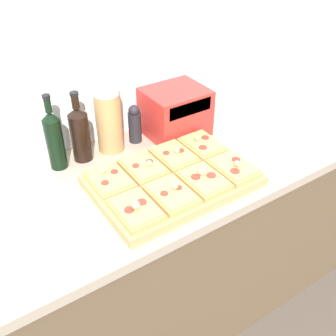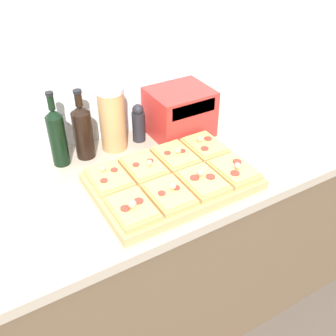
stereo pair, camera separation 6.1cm
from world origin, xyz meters
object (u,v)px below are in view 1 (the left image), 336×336
(cutting_board, at_px, (173,181))
(pepper_mill, at_px, (135,124))
(wine_bottle, at_px, (80,133))
(grain_jar_tall, at_px, (109,120))
(olive_oil_bottle, at_px, (54,139))
(toaster_oven, at_px, (175,112))

(cutting_board, height_order, pepper_mill, pepper_mill)
(wine_bottle, relative_size, pepper_mill, 1.71)
(grain_jar_tall, bearing_deg, pepper_mill, 0.00)
(cutting_board, bearing_deg, wine_bottle, 121.02)
(cutting_board, xyz_separation_m, olive_oil_bottle, (-0.30, 0.33, 0.10))
(cutting_board, bearing_deg, toaster_oven, 54.19)
(wine_bottle, bearing_deg, toaster_oven, -4.86)
(toaster_oven, bearing_deg, pepper_mill, 168.81)
(olive_oil_bottle, xyz_separation_m, wine_bottle, (0.10, 0.00, -0.01))
(pepper_mill, bearing_deg, olive_oil_bottle, 180.00)
(cutting_board, xyz_separation_m, toaster_oven, (0.21, 0.30, 0.08))
(toaster_oven, bearing_deg, grain_jar_tall, 173.09)
(cutting_board, distance_m, olive_oil_bottle, 0.46)
(wine_bottle, height_order, pepper_mill, wine_bottle)
(cutting_board, relative_size, olive_oil_bottle, 1.88)
(cutting_board, xyz_separation_m, wine_bottle, (-0.20, 0.33, 0.10))
(olive_oil_bottle, xyz_separation_m, toaster_oven, (0.51, -0.03, -0.02))
(grain_jar_tall, distance_m, pepper_mill, 0.12)
(grain_jar_tall, height_order, toaster_oven, grain_jar_tall)
(olive_oil_bottle, xyz_separation_m, grain_jar_tall, (0.22, 0.00, 0.01))
(olive_oil_bottle, height_order, wine_bottle, olive_oil_bottle)
(wine_bottle, xyz_separation_m, grain_jar_tall, (0.12, 0.00, 0.02))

